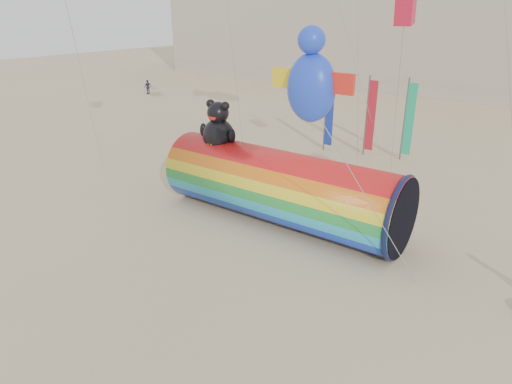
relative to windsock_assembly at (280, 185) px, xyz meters
The scene contains 3 objects.
ground 4.47m from the windsock_assembly, 89.00° to the right, with size 160.00×160.00×0.00m, color #CCB58C.
windsock_assembly is the anchor object (origin of this frame).
festival_banners 11.78m from the windsock_assembly, 94.70° to the left, with size 5.67×1.12×5.20m.
Camera 1 is at (10.33, -11.92, 9.17)m, focal length 32.00 mm.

